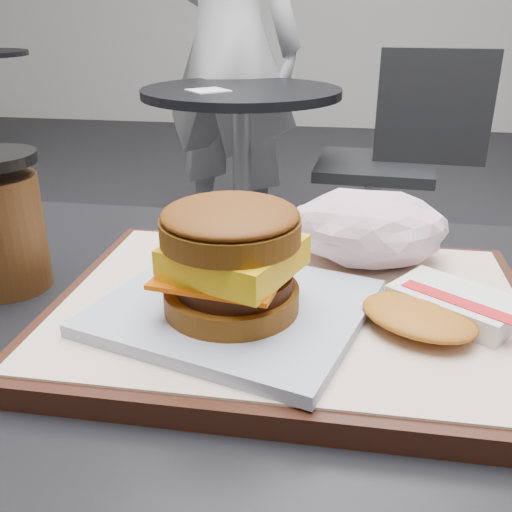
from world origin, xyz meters
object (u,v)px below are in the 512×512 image
object	(u,v)px
crumpled_wrapper	(368,228)
neighbor_chair	(394,154)
hash_brown	(439,309)
patron	(228,44)
breakfast_sandwich	(232,271)
neighbor_table	(242,145)
coffee_cup	(1,227)
serving_tray	(291,312)

from	to	relation	value
crumpled_wrapper	neighbor_chair	distance (m)	1.68
hash_brown	patron	bearing A→B (deg)	106.03
breakfast_sandwich	patron	xyz separation A→B (m)	(-0.43, 2.06, 0.04)
breakfast_sandwich	neighbor_table	distance (m)	1.70
breakfast_sandwich	hash_brown	xyz separation A→B (m)	(0.15, 0.02, -0.03)
coffee_cup	patron	size ratio (longest dim) A/B	0.07
crumpled_wrapper	neighbor_chair	world-z (taller)	neighbor_chair
hash_brown	crumpled_wrapper	distance (m)	0.12
neighbor_chair	patron	size ratio (longest dim) A/B	0.51
serving_tray	hash_brown	bearing A→B (deg)	-7.56
serving_tray	breakfast_sandwich	distance (m)	0.07
breakfast_sandwich	patron	distance (m)	2.10
crumpled_wrapper	serving_tray	bearing A→B (deg)	-122.70
serving_tray	neighbor_table	xyz separation A→B (m)	(-0.34, 1.61, -0.23)
crumpled_wrapper	neighbor_table	size ratio (longest dim) A/B	0.19
coffee_cup	neighbor_table	xyz separation A→B (m)	(-0.08, 1.59, -0.28)
serving_tray	hash_brown	xyz separation A→B (m)	(0.11, -0.01, 0.02)
crumpled_wrapper	breakfast_sandwich	bearing A→B (deg)	-128.31
coffee_cup	neighbor_table	distance (m)	1.61
hash_brown	crumpled_wrapper	xyz separation A→B (m)	(-0.05, 0.11, 0.02)
hash_brown	neighbor_table	bearing A→B (deg)	105.59
crumpled_wrapper	neighbor_chair	bearing A→B (deg)	84.84
neighbor_chair	patron	distance (m)	0.82
neighbor_table	coffee_cup	bearing A→B (deg)	-87.02
serving_tray	breakfast_sandwich	world-z (taller)	breakfast_sandwich
crumpled_wrapper	neighbor_chair	size ratio (longest dim) A/B	0.16
coffee_cup	breakfast_sandwich	bearing A→B (deg)	-14.93
breakfast_sandwich	serving_tray	bearing A→B (deg)	39.87
serving_tray	crumpled_wrapper	world-z (taller)	crumpled_wrapper
breakfast_sandwich	crumpled_wrapper	world-z (taller)	breakfast_sandwich
coffee_cup	neighbor_table	size ratio (longest dim) A/B	0.17
hash_brown	coffee_cup	distance (m)	0.37
crumpled_wrapper	coffee_cup	world-z (taller)	coffee_cup
coffee_cup	patron	xyz separation A→B (m)	(-0.21, 2.00, 0.04)
serving_tray	coffee_cup	size ratio (longest dim) A/B	3.06
serving_tray	hash_brown	size ratio (longest dim) A/B	2.80
coffee_cup	hash_brown	bearing A→B (deg)	-6.08
hash_brown	patron	distance (m)	2.12
serving_tray	breakfast_sandwich	size ratio (longest dim) A/B	1.65
breakfast_sandwich	coffee_cup	world-z (taller)	coffee_cup
neighbor_chair	breakfast_sandwich	bearing A→B (deg)	-98.00
hash_brown	neighbor_table	world-z (taller)	hash_brown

